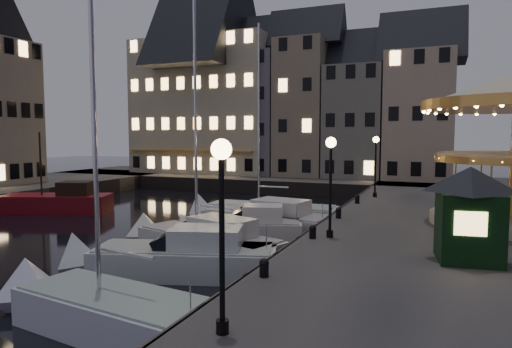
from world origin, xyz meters
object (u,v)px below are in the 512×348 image
at_px(streetlamp_a, 222,208).
at_px(red_fishing_boat, 58,203).
at_px(bollard_a, 264,267).
at_px(motorboat_c, 202,242).
at_px(bollard_c, 338,212).
at_px(motorboat_d, 243,230).
at_px(motorboat_a, 100,310).
at_px(motorboat_f, 262,214).
at_px(streetlamp_b, 331,172).
at_px(bollard_b, 313,231).
at_px(motorboat_e, 261,220).
at_px(bollard_d, 357,199).
at_px(streetlamp_c, 376,158).
at_px(ticket_kiosk, 470,198).
at_px(motorboat_b, 175,259).

relative_size(streetlamp_a, red_fishing_boat, 0.52).
xyz_separation_m(bollard_a, motorboat_c, (-5.23, 5.56, -0.92)).
relative_size(bollard_c, motorboat_d, 0.09).
height_order(motorboat_a, motorboat_f, motorboat_f).
xyz_separation_m(streetlamp_b, motorboat_a, (-4.68, -8.45, -3.48)).
distance_m(bollard_b, motorboat_c, 5.31).
bearing_deg(streetlamp_b, red_fishing_boat, 163.99).
xyz_separation_m(streetlamp_a, bollard_b, (-0.60, 9.50, -2.41)).
bearing_deg(motorboat_e, motorboat_a, -87.35).
relative_size(motorboat_c, red_fishing_boat, 1.43).
relative_size(bollard_a, red_fishing_boat, 0.07).
relative_size(bollard_d, motorboat_a, 0.05).
xyz_separation_m(streetlamp_c, motorboat_d, (-5.24, -10.67, -3.38)).
distance_m(motorboat_e, ticket_kiosk, 13.16).
height_order(motorboat_e, red_fishing_boat, red_fishing_boat).
height_order(streetlamp_a, motorboat_b, streetlamp_a).
height_order(bollard_b, motorboat_f, motorboat_f).
distance_m(bollard_c, motorboat_f, 7.04).
distance_m(red_fishing_boat, ticket_kiosk, 27.56).
relative_size(bollard_c, motorboat_f, 0.05).
height_order(bollard_a, motorboat_f, motorboat_f).
bearing_deg(red_fishing_boat, streetlamp_a, -37.24).
distance_m(streetlamp_a, motorboat_c, 11.68).
bearing_deg(bollard_a, red_fishing_boat, 149.57).
height_order(streetlamp_a, motorboat_a, motorboat_a).
distance_m(streetlamp_b, motorboat_b, 7.21).
bearing_deg(motorboat_d, bollard_a, -62.29).
bearing_deg(bollard_c, streetlamp_b, -82.41).
bearing_deg(motorboat_a, streetlamp_b, 61.00).
height_order(streetlamp_b, bollard_d, streetlamp_b).
xyz_separation_m(bollard_c, ticket_kiosk, (5.74, -6.27, 1.86)).
xyz_separation_m(motorboat_e, ticket_kiosk, (10.48, -7.44, 2.82)).
bearing_deg(motorboat_b, bollard_b, 30.39).
bearing_deg(motorboat_e, bollard_a, -67.90).
height_order(bollard_b, motorboat_d, motorboat_d).
bearing_deg(red_fishing_boat, motorboat_a, -41.42).
bearing_deg(motorboat_d, motorboat_e, 91.99).
xyz_separation_m(bollard_c, motorboat_c, (-5.23, -4.94, -0.92)).
height_order(bollard_a, motorboat_a, motorboat_a).
bearing_deg(ticket_kiosk, motorboat_d, 156.07).
height_order(streetlamp_a, bollard_d, streetlamp_a).
relative_size(streetlamp_b, bollard_c, 7.32).
bearing_deg(bollard_a, bollard_c, 90.00).
relative_size(streetlamp_b, red_fishing_boat, 0.52).
height_order(bollard_a, ticket_kiosk, ticket_kiosk).
height_order(streetlamp_a, red_fishing_boat, red_fishing_boat).
xyz_separation_m(streetlamp_b, red_fishing_boat, (-21.14, 6.07, -3.32)).
height_order(streetlamp_b, motorboat_e, streetlamp_b).
bearing_deg(bollard_a, bollard_b, 90.00).
distance_m(motorboat_d, ticket_kiosk, 11.70).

